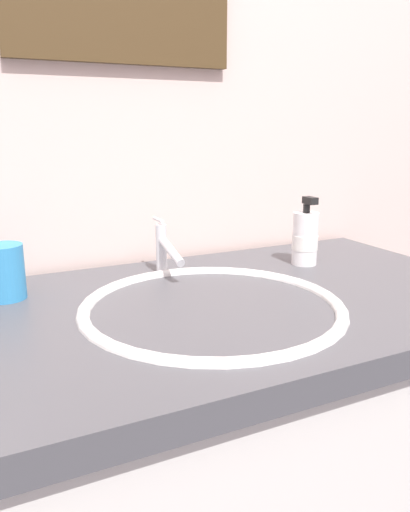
# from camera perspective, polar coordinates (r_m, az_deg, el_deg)

# --- Properties ---
(tiled_wall_back) EXTENTS (2.50, 0.04, 2.40)m
(tiled_wall_back) POSITION_cam_1_polar(r_m,az_deg,el_deg) (1.23, -9.28, 13.38)
(tiled_wall_back) COLOR beige
(tiled_wall_back) RESTS_ON ground
(vanity_counter) EXTENTS (1.30, 0.65, 0.90)m
(vanity_counter) POSITION_cam_1_polar(r_m,az_deg,el_deg) (1.17, -1.75, -26.49)
(vanity_counter) COLOR silver
(vanity_counter) RESTS_ON ground
(sink_basin) EXTENTS (0.48, 0.48, 0.12)m
(sink_basin) POSITION_cam_1_polar(r_m,az_deg,el_deg) (0.94, 0.81, -8.12)
(sink_basin) COLOR white
(sink_basin) RESTS_ON vanity_counter
(faucet) EXTENTS (0.02, 0.15, 0.12)m
(faucet) POSITION_cam_1_polar(r_m,az_deg,el_deg) (1.11, -4.58, 0.85)
(faucet) COLOR silver
(faucet) RESTS_ON sink_basin
(toothbrush_cup) EXTENTS (0.08, 0.08, 0.11)m
(toothbrush_cup) POSITION_cam_1_polar(r_m,az_deg,el_deg) (1.03, -21.63, -1.69)
(toothbrush_cup) COLOR #338CCC
(toothbrush_cup) RESTS_ON vanity_counter
(soap_dispenser) EXTENTS (0.06, 0.06, 0.16)m
(soap_dispenser) POSITION_cam_1_polar(r_m,az_deg,el_deg) (1.22, 11.17, 1.95)
(soap_dispenser) COLOR white
(soap_dispenser) RESTS_ON vanity_counter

